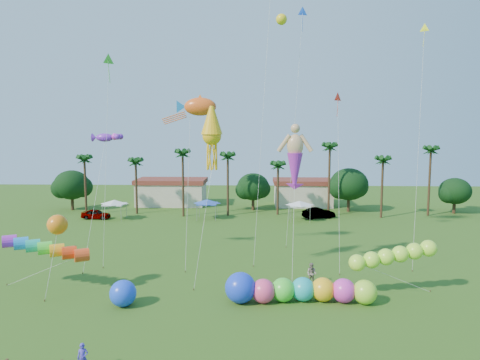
{
  "coord_description": "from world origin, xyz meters",
  "views": [
    {
      "loc": [
        1.32,
        -27.35,
        13.08
      ],
      "look_at": [
        0.0,
        10.0,
        9.0
      ],
      "focal_mm": 32.0,
      "sensor_mm": 36.0,
      "label": 1
    }
  ],
  "objects_px": {
    "car_a": "(96,214)",
    "blue_ball": "(123,293)",
    "spectator_b": "(312,274)",
    "spectator_a": "(83,358)",
    "caterpillar_inflatable": "(295,290)",
    "car_b": "(319,213)"
  },
  "relations": [
    {
      "from": "car_a",
      "to": "blue_ball",
      "type": "relative_size",
      "value": 2.16
    },
    {
      "from": "car_b",
      "to": "caterpillar_inflatable",
      "type": "distance_m",
      "value": 34.05
    },
    {
      "from": "car_b",
      "to": "blue_ball",
      "type": "distance_m",
      "value": 39.9
    },
    {
      "from": "spectator_a",
      "to": "caterpillar_inflatable",
      "type": "relative_size",
      "value": 0.14
    },
    {
      "from": "car_a",
      "to": "spectator_a",
      "type": "xyz_separation_m",
      "value": [
        14.96,
        -41.83,
        0.06
      ]
    },
    {
      "from": "blue_ball",
      "to": "spectator_b",
      "type": "bearing_deg",
      "value": 19.56
    },
    {
      "from": "spectator_a",
      "to": "spectator_b",
      "type": "relative_size",
      "value": 0.86
    },
    {
      "from": "spectator_a",
      "to": "blue_ball",
      "type": "bearing_deg",
      "value": 82.65
    },
    {
      "from": "blue_ball",
      "to": "car_b",
      "type": "bearing_deg",
      "value": 60.14
    },
    {
      "from": "car_b",
      "to": "spectator_b",
      "type": "xyz_separation_m",
      "value": [
        -4.92,
        -29.29,
        0.12
      ]
    },
    {
      "from": "spectator_a",
      "to": "caterpillar_inflatable",
      "type": "xyz_separation_m",
      "value": [
        12.55,
        10.2,
        0.2
      ]
    },
    {
      "from": "spectator_b",
      "to": "blue_ball",
      "type": "distance_m",
      "value": 15.86
    },
    {
      "from": "spectator_a",
      "to": "spectator_b",
      "type": "xyz_separation_m",
      "value": [
        14.4,
        14.27,
        0.13
      ]
    },
    {
      "from": "car_a",
      "to": "spectator_b",
      "type": "xyz_separation_m",
      "value": [
        29.36,
        -27.56,
        0.19
      ]
    },
    {
      "from": "spectator_b",
      "to": "car_a",
      "type": "bearing_deg",
      "value": 169.68
    },
    {
      "from": "car_a",
      "to": "car_b",
      "type": "distance_m",
      "value": 34.33
    },
    {
      "from": "blue_ball",
      "to": "car_a",
      "type": "bearing_deg",
      "value": 113.69
    },
    {
      "from": "caterpillar_inflatable",
      "to": "spectator_b",
      "type": "bearing_deg",
      "value": 64.1
    },
    {
      "from": "caterpillar_inflatable",
      "to": "blue_ball",
      "type": "height_order",
      "value": "caterpillar_inflatable"
    },
    {
      "from": "car_b",
      "to": "caterpillar_inflatable",
      "type": "relative_size",
      "value": 0.42
    },
    {
      "from": "car_b",
      "to": "spectator_a",
      "type": "bearing_deg",
      "value": 139.5
    },
    {
      "from": "caterpillar_inflatable",
      "to": "car_a",
      "type": "bearing_deg",
      "value": 129.54
    }
  ]
}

